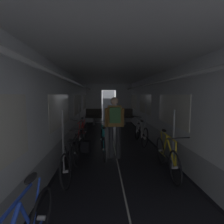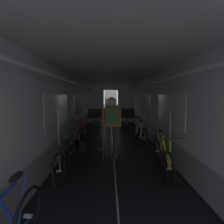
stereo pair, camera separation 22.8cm
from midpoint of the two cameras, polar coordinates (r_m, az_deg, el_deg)
train_car_shell at (r=5.25m, az=1.60°, el=5.32°), size 3.14×12.34×2.57m
bench_seat_far_left at (r=9.81m, az=-4.94°, el=-1.10°), size 0.98×0.51×0.95m
bench_seat_far_right at (r=9.86m, az=5.56°, el=-1.08°), size 0.98×0.51×0.95m
bicycle_yellow at (r=4.05m, az=18.45°, el=-14.09°), size 0.44×1.69×0.95m
bicycle_white at (r=6.16m, az=10.56°, el=-7.07°), size 0.44×1.69×0.96m
bicycle_red at (r=6.15m, az=-9.14°, el=-7.07°), size 0.46×1.70×0.96m
bicycle_black at (r=3.85m, az=-13.46°, el=-15.06°), size 0.44×1.69×0.95m
person_cyclist_aisle at (r=4.53m, az=1.30°, el=-3.42°), size 0.53×0.37×1.69m
bicycle_teal_in_aisle at (r=4.93m, az=-2.58°, el=-10.19°), size 0.44×1.69×0.93m
backpack_on_floor at (r=5.33m, az=-8.26°, el=-11.42°), size 0.31×0.27×0.34m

